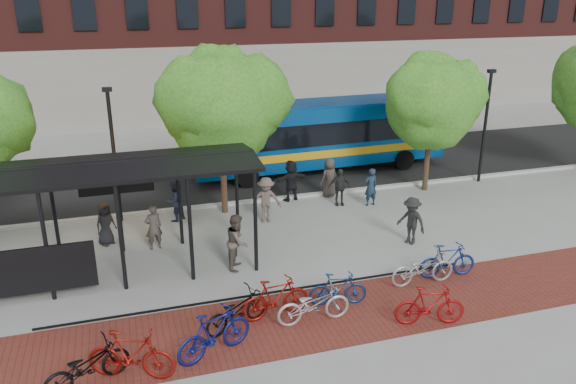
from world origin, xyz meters
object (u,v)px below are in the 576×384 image
object	(u,v)px
tree_b	(223,101)
tree_c	(434,99)
bike_9	(430,306)
pedestrian_6	(329,177)
bike_7	(338,289)
bike_1	(131,355)
bike_3	(214,333)
bus_shelter	(75,183)
pedestrian_4	(339,187)
bike_6	(314,304)
bike_0	(87,366)
bike_5	(275,298)
lamp_post_right	(485,123)
bike_10	(422,268)
pedestrian_1	(154,227)
pedestrian_7	(371,187)
pedestrian_2	(175,200)
pedestrian_5	(291,180)
bike_11	(447,261)
pedestrian_0	(105,224)
lamp_post_left	(114,152)
bike_4	(237,310)
pedestrian_9	(411,221)
pedestrian_3	(266,200)
bus	(319,132)
pedestrian_8	(237,242)

from	to	relation	value
tree_b	tree_c	xyz separation A→B (m)	(8.99, -0.00, -0.41)
bike_9	pedestrian_6	bearing A→B (deg)	8.27
bike_7	bike_1	bearing A→B (deg)	116.50
tree_b	bike_3	distance (m)	10.18
bus_shelter	pedestrian_4	size ratio (longest dim) A/B	6.79
tree_c	bike_6	distance (m)	12.43
bike_0	bike_5	xyz separation A→B (m)	(4.79, 1.46, 0.06)
lamp_post_right	bike_10	distance (m)	10.99
pedestrian_1	pedestrian_7	xyz separation A→B (m)	(8.81, 1.60, -0.01)
pedestrian_2	pedestrian_5	bearing A→B (deg)	151.70
bike_11	pedestrian_5	xyz separation A→B (m)	(-2.59, 7.81, 0.32)
pedestrian_0	pedestrian_2	bearing A→B (deg)	-6.50
bus_shelter	pedestrian_2	world-z (taller)	bus_shelter
tree_b	pedestrian_0	world-z (taller)	tree_b
lamp_post_right	pedestrian_2	bearing A→B (deg)	-177.59
lamp_post_left	pedestrian_4	world-z (taller)	lamp_post_left
pedestrian_7	bike_4	bearing A→B (deg)	37.80
bike_4	pedestrian_9	distance (m)	7.67
bike_4	pedestrian_5	size ratio (longest dim) A/B	1.11
bike_0	bike_4	bearing A→B (deg)	-93.43
lamp_post_right	pedestrian_7	xyz separation A→B (m)	(-6.14, -1.32, -1.95)
pedestrian_1	pedestrian_3	world-z (taller)	pedestrian_3
bike_11	pedestrian_3	world-z (taller)	pedestrian_3
pedestrian_6	pedestrian_9	world-z (taller)	pedestrian_9
pedestrian_5	bus_shelter	bearing A→B (deg)	15.25
bike_7	bike_9	world-z (taller)	bike_9
bus	bike_9	size ratio (longest dim) A/B	6.69
pedestrian_5	bike_5	bearing A→B (deg)	57.16
pedestrian_1	pedestrian_4	xyz separation A→B (m)	(7.61, 2.03, -0.02)
lamp_post_left	bike_0	size ratio (longest dim) A/B	2.59
bike_5	pedestrian_9	xyz separation A→B (m)	(5.80, 3.14, 0.27)
bus_shelter	tree_c	distance (m)	14.77
pedestrian_1	pedestrian_4	distance (m)	7.88
pedestrian_2	pedestrian_8	world-z (taller)	pedestrian_8
bike_5	pedestrian_5	distance (m)	8.99
bus_shelter	bus	xyz separation A→B (m)	(10.61, 7.89, -1.07)
bike_10	tree_c	bearing A→B (deg)	-30.26
bike_7	pedestrian_8	xyz separation A→B (m)	(-2.20, 3.04, 0.41)
tree_b	bike_5	size ratio (longest dim) A/B	3.34
bike_7	bike_11	distance (m)	3.86
lamp_post_left	pedestrian_6	bearing A→B (deg)	1.32
lamp_post_left	bike_6	distance (m)	10.20
bus_shelter	pedestrian_1	xyz separation A→B (m)	(2.19, 1.16, -2.19)
bike_3	bike_4	world-z (taller)	bike_3
pedestrian_5	bike_4	bearing A→B (deg)	51.31
tree_c	pedestrian_5	bearing A→B (deg)	175.82
bike_3	pedestrian_0	xyz separation A→B (m)	(-2.48, 7.41, 0.15)
bus_shelter	bike_6	bearing A→B (deg)	-38.54
pedestrian_4	pedestrian_2	bearing A→B (deg)	-173.78
bike_1	pedestrian_1	bearing A→B (deg)	13.93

